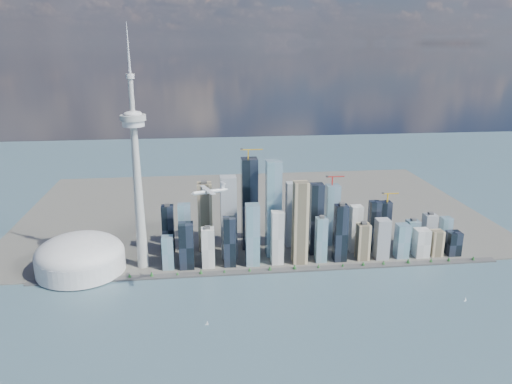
{
  "coord_description": "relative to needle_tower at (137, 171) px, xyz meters",
  "views": [
    {
      "loc": [
        -158.93,
        -797.57,
        509.46
      ],
      "look_at": [
        -36.34,
        260.0,
        191.99
      ],
      "focal_mm": 35.0,
      "sensor_mm": 36.0,
      "label": 1
    }
  ],
  "objects": [
    {
      "name": "sailboat_east",
      "position": [
        676.2,
        -242.54,
        -232.8
      ],
      "size": [
        6.64,
        4.07,
        9.49
      ],
      "rotation": [
        0.0,
        0.0,
        0.42
      ],
      "color": "white",
      "rests_on": "ground"
    },
    {
      "name": "seawall",
      "position": [
        300.0,
        -60.0,
        -233.84
      ],
      "size": [
        1100.0,
        22.0,
        4.0
      ],
      "primitive_type": "cube",
      "color": "#383838",
      "rests_on": "ground"
    },
    {
      "name": "dome_stadium",
      "position": [
        -140.0,
        -10.0,
        -196.4
      ],
      "size": [
        200.0,
        200.0,
        86.0
      ],
      "color": "silver",
      "rests_on": "land"
    },
    {
      "name": "needle_tower",
      "position": [
        0.0,
        0.0,
        0.0
      ],
      "size": [
        56.0,
        56.0,
        550.5
      ],
      "color": "#A7A8A3",
      "rests_on": "land"
    },
    {
      "name": "land",
      "position": [
        300.0,
        390.0,
        -234.34
      ],
      "size": [
        1400.0,
        900.0,
        3.0
      ],
      "primitive_type": "cube",
      "color": "#4C4C47",
      "rests_on": "ground"
    },
    {
      "name": "sailboat_west",
      "position": [
        144.92,
        -272.53,
        -232.84
      ],
      "size": [
        6.76,
        2.49,
        9.33
      ],
      "rotation": [
        0.0,
        0.0,
        -0.12
      ],
      "color": "white",
      "rests_on": "ground"
    },
    {
      "name": "ground",
      "position": [
        300.0,
        -310.0,
        -235.84
      ],
      "size": [
        4000.0,
        4000.0,
        0.0
      ],
      "primitive_type": "plane",
      "color": "#334D59",
      "rests_on": "ground"
    },
    {
      "name": "airplane",
      "position": [
        157.93,
        -184.44,
        1.48
      ],
      "size": [
        73.89,
        66.02,
        18.41
      ],
      "rotation": [
        0.0,
        0.0,
        0.31
      ],
      "color": "silver",
      "rests_on": "ground"
    },
    {
      "name": "shoreline_trees",
      "position": [
        300.0,
        -60.0,
        -227.06
      ],
      "size": [
        960.53,
        7.2,
        8.8
      ],
      "color": "#3F2D1E",
      "rests_on": "seawall"
    },
    {
      "name": "skyscraper_cluster",
      "position": [
        359.62,
        26.82,
        -154.64
      ],
      "size": [
        736.0,
        142.0,
        261.42
      ],
      "color": "black",
      "rests_on": "land"
    }
  ]
}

